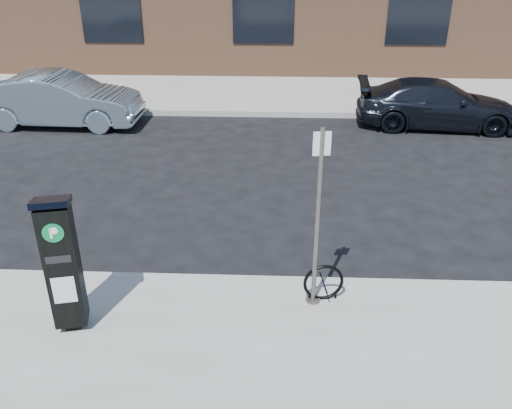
# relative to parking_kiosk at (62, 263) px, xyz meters

# --- Properties ---
(ground) EXTENTS (120.00, 120.00, 0.00)m
(ground) POSITION_rel_parking_kiosk_xyz_m (1.99, 1.16, -1.08)
(ground) COLOR black
(ground) RESTS_ON ground
(sidewalk_far) EXTENTS (60.00, 12.00, 0.15)m
(sidewalk_far) POSITION_rel_parking_kiosk_xyz_m (1.99, 15.16, -1.01)
(sidewalk_far) COLOR gray
(sidewalk_far) RESTS_ON ground
(curb_near) EXTENTS (60.00, 0.12, 0.16)m
(curb_near) POSITION_rel_parking_kiosk_xyz_m (1.99, 1.14, -1.01)
(curb_near) COLOR #9E9B93
(curb_near) RESTS_ON ground
(curb_far) EXTENTS (60.00, 0.12, 0.16)m
(curb_far) POSITION_rel_parking_kiosk_xyz_m (1.99, 9.18, -1.01)
(curb_far) COLOR #9E9B93
(curb_far) RESTS_ON ground
(parking_kiosk) EXTENTS (0.49, 0.45, 1.82)m
(parking_kiosk) POSITION_rel_parking_kiosk_xyz_m (0.00, 0.00, 0.00)
(parking_kiosk) COLOR black
(parking_kiosk) RESTS_ON sidewalk_near
(sign_pole) EXTENTS (0.22, 0.20, 2.44)m
(sign_pole) POSITION_rel_parking_kiosk_xyz_m (3.04, 0.64, 0.28)
(sign_pole) COLOR #5B5750
(sign_pole) RESTS_ON sidewalk_near
(bike_rack) EXTENTS (0.55, 0.12, 0.55)m
(bike_rack) POSITION_rel_parking_kiosk_xyz_m (3.17, 0.69, -0.67)
(bike_rack) COLOR black
(bike_rack) RESTS_ON sidewalk_near
(car_silver) EXTENTS (4.15, 1.55, 1.35)m
(car_silver) POSITION_rel_parking_kiosk_xyz_m (-3.13, 8.24, -0.41)
(car_silver) COLOR #8197A4
(car_silver) RESTS_ON ground
(car_dark) EXTENTS (4.23, 1.97, 1.20)m
(car_dark) POSITION_rel_parking_kiosk_xyz_m (6.65, 8.56, -0.49)
(car_dark) COLOR black
(car_dark) RESTS_ON ground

